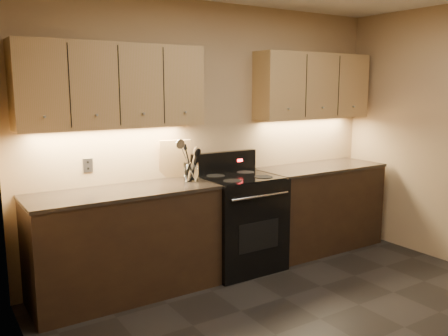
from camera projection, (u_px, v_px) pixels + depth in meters
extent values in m
cube|color=tan|center=(215.00, 136.00, 4.77)|extent=(4.00, 0.04, 2.60)
cube|color=tan|center=(66.00, 202.00, 2.05)|extent=(0.04, 4.00, 2.60)
cube|color=black|center=(125.00, 245.00, 4.08)|extent=(1.60, 0.60, 0.90)
cube|color=#382D24|center=(123.00, 192.00, 4.00)|extent=(1.62, 0.62, 0.03)
cube|color=black|center=(319.00, 208.00, 5.30)|extent=(1.44, 0.60, 0.90)
cube|color=#382D24|center=(320.00, 167.00, 5.22)|extent=(1.46, 0.62, 0.03)
cube|color=black|center=(239.00, 223.00, 4.69)|extent=(0.76, 0.65, 0.92)
cube|color=black|center=(239.00, 177.00, 4.61)|extent=(0.70, 0.60, 0.01)
cube|color=black|center=(224.00, 162.00, 4.83)|extent=(0.76, 0.07, 0.22)
cube|color=red|center=(240.00, 160.00, 4.89)|extent=(0.06, 0.00, 0.03)
cylinder|color=silver|center=(260.00, 196.00, 4.35)|extent=(0.65, 0.02, 0.02)
cube|color=black|center=(259.00, 236.00, 4.43)|extent=(0.46, 0.00, 0.28)
cylinder|color=black|center=(233.00, 181.00, 4.39)|extent=(0.18, 0.18, 0.00)
cylinder|color=black|center=(264.00, 177.00, 4.58)|extent=(0.18, 0.18, 0.00)
cylinder|color=black|center=(216.00, 176.00, 4.64)|extent=(0.18, 0.18, 0.00)
cylinder|color=black|center=(246.00, 172.00, 4.83)|extent=(0.18, 0.18, 0.00)
cube|color=tan|center=(113.00, 86.00, 3.98)|extent=(1.60, 0.30, 0.70)
cube|color=tan|center=(313.00, 86.00, 5.20)|extent=(1.44, 0.30, 0.70)
cube|color=#B2B5BA|center=(88.00, 165.00, 4.10)|extent=(0.08, 0.01, 0.12)
cylinder|color=white|center=(191.00, 172.00, 4.38)|extent=(0.16, 0.16, 0.17)
cylinder|color=white|center=(191.00, 180.00, 4.39)|extent=(0.13, 0.13, 0.02)
cube|color=tan|center=(175.00, 159.00, 4.50)|extent=(0.32, 0.17, 0.37)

